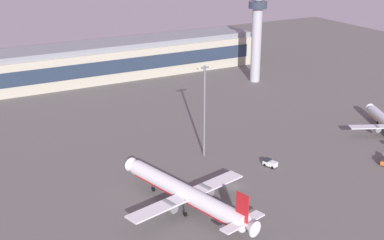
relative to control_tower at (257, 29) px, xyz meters
The scene contains 6 objects.
ground_plane 107.32m from the control_tower, 127.91° to the right, with size 416.00×416.00×0.00m, color #605E5B.
terminal_building 70.76m from the control_tower, 147.08° to the left, with size 147.87×22.40×16.40m.
control_tower is the anchor object (origin of this frame).
airplane_far_stand 120.94m from the control_tower, 132.87° to the right, with size 35.20×44.89×11.66m.
maintenance_van 93.49m from the control_tower, 121.94° to the right, with size 3.20×4.55×2.25m.
apron_light_west 86.39m from the control_tower, 135.14° to the right, with size 4.80×0.90×28.39m.
Camera 1 is at (-71.25, -108.12, 66.95)m, focal length 49.73 mm.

